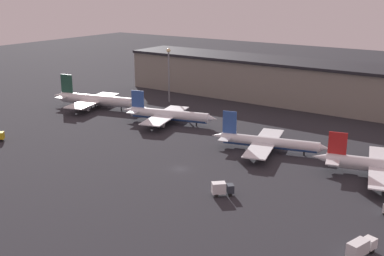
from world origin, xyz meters
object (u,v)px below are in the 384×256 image
object	(u,v)px
airplane_0	(95,100)
service_vehicle_3	(361,247)
service_vehicle_0	(222,188)
airplane_2	(267,142)
airplane_1	(168,115)

from	to	relation	value
airplane_0	service_vehicle_3	world-z (taller)	airplane_0
service_vehicle_3	service_vehicle_0	bearing A→B (deg)	93.46
airplane_0	airplane_2	size ratio (longest dim) A/B	1.12
service_vehicle_0	service_vehicle_3	distance (m)	37.39
service_vehicle_0	airplane_2	bearing A→B (deg)	55.54
airplane_1	service_vehicle_3	bearing A→B (deg)	-45.87
airplane_1	service_vehicle_0	bearing A→B (deg)	-55.78
service_vehicle_3	airplane_0	bearing A→B (deg)	83.63
airplane_0	service_vehicle_3	size ratio (longest dim) A/B	5.29
airplane_0	service_vehicle_3	distance (m)	137.79
airplane_0	airplane_1	size ratio (longest dim) A/B	1.09
airplane_2	service_vehicle_0	bearing A→B (deg)	-95.87
airplane_0	service_vehicle_0	bearing A→B (deg)	-41.27
airplane_2	service_vehicle_0	distance (m)	37.09
airplane_0	airplane_2	distance (m)	85.21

